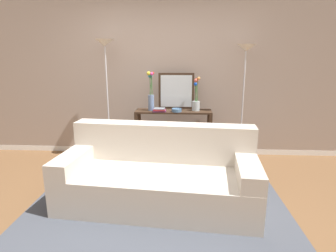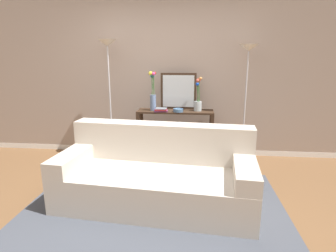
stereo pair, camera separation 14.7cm
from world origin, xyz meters
name	(u,v)px [view 2 (the right image)]	position (x,y,z in m)	size (l,w,h in m)	color
ground_plane	(136,208)	(0.00, 0.00, -0.01)	(16.00, 16.00, 0.02)	brown
back_wall	(157,76)	(0.00, 1.94, 1.34)	(12.00, 0.15, 2.69)	white
area_rug	(155,208)	(0.22, -0.01, 0.01)	(2.91, 2.04, 0.01)	#474C56
couch	(157,177)	(0.22, 0.16, 0.31)	(2.27, 1.17, 0.88)	beige
console_table	(175,127)	(0.34, 1.55, 0.57)	(1.21, 0.36, 0.83)	#382619
floor_lamp_left	(108,67)	(-0.71, 1.52, 1.51)	(0.28, 0.28, 1.92)	silver
floor_lamp_right	(247,71)	(1.42, 1.52, 1.45)	(0.28, 0.28, 1.84)	silver
wall_mirror	(178,91)	(0.38, 1.70, 1.12)	(0.58, 0.02, 0.58)	#382619
vase_tall_flowers	(153,95)	(-0.02, 1.53, 1.07)	(0.12, 0.12, 0.62)	#6B84AD
vase_short_flowers	(198,101)	(0.69, 1.56, 0.99)	(0.12, 0.13, 0.53)	silver
fruit_bowl	(178,110)	(0.39, 1.44, 0.86)	(0.16, 0.16, 0.05)	#4C7093
book_stack	(161,110)	(0.12, 1.45, 0.86)	(0.22, 0.17, 0.05)	#6B3360
book_row_under_console	(156,156)	(0.01, 1.55, 0.06)	(0.35, 0.16, 0.12)	navy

